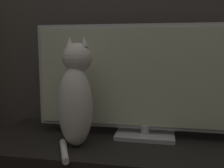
% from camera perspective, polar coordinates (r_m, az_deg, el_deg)
% --- Properties ---
extents(tv, '(1.12, 0.17, 0.56)m').
position_cam_1_polar(tv, '(1.29, 7.40, 0.76)').
color(tv, '#B7B7BC').
rests_on(tv, tv_stand).
extents(cat, '(0.18, 0.31, 0.50)m').
position_cam_1_polar(cat, '(1.19, -7.87, -2.82)').
color(cat, silver).
rests_on(cat, tv_stand).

